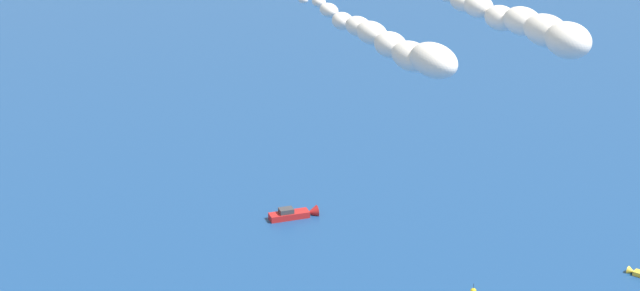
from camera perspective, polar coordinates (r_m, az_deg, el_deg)
motorboat_near_centre at (r=231.90m, az=-1.25°, el=-3.49°), size 10.60×4.99×2.98m
marker_buoy at (r=205.57m, az=7.80°, el=-7.34°), size 1.10×1.10×2.10m
smoke_trail_lead at (r=130.08m, az=3.86°, el=5.13°), size 17.53×38.98×4.59m
smoke_trail_wingman at (r=133.55m, az=9.99°, el=6.28°), size 19.43×41.81×4.55m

